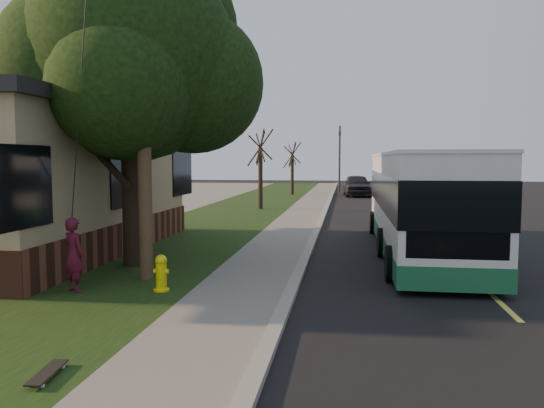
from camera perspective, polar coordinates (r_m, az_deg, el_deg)
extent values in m
plane|color=black|center=(10.53, 1.86, -10.16)|extent=(120.00, 120.00, 0.00)
cube|color=black|center=(20.51, 16.13, -3.00)|extent=(8.00, 80.00, 0.01)
cube|color=gray|center=(20.32, 4.89, -2.74)|extent=(0.25, 80.00, 0.12)
cube|color=slate|center=(20.40, 2.08, -2.76)|extent=(2.00, 80.00, 0.08)
cube|color=black|center=(21.05, -7.45, -2.58)|extent=(5.00, 80.00, 0.07)
cylinder|color=yellow|center=(11.02, -11.82, -7.73)|extent=(0.22, 0.22, 0.55)
sphere|color=yellow|center=(10.95, -11.85, -5.97)|extent=(0.24, 0.24, 0.24)
cylinder|color=yellow|center=(11.00, -11.83, -7.10)|extent=(0.30, 0.10, 0.10)
cylinder|color=yellow|center=(11.00, -11.83, -7.10)|extent=(0.10, 0.18, 0.10)
cylinder|color=yellow|center=(11.08, -11.80, -9.02)|extent=(0.32, 0.32, 0.04)
cylinder|color=#473321|center=(12.09, -13.73, 13.47)|extent=(0.30, 0.30, 9.00)
cylinder|color=#2D2D30|center=(11.37, -20.02, 9.97)|extent=(2.52, 3.21, 7.60)
cylinder|color=black|center=(13.69, -14.71, 1.93)|extent=(0.56, 0.56, 4.00)
sphere|color=black|center=(13.91, -15.00, 15.21)|extent=(5.20, 5.20, 5.20)
sphere|color=black|center=(13.91, -8.50, 12.81)|extent=(3.60, 3.60, 3.60)
sphere|color=black|center=(14.01, -20.28, 13.75)|extent=(3.80, 3.80, 3.80)
sphere|color=black|center=(12.47, -15.99, 12.23)|extent=(3.20, 3.20, 3.20)
sphere|color=black|center=(15.48, -15.05, 15.62)|extent=(3.40, 3.40, 3.40)
sphere|color=black|center=(14.92, -9.83, 18.50)|extent=(3.00, 3.00, 3.00)
cylinder|color=black|center=(28.50, -1.26, 2.78)|extent=(0.24, 0.24, 3.30)
cylinder|color=black|center=(28.49, -1.26, 6.10)|extent=(1.38, 0.57, 2.01)
cylinder|color=black|center=(28.49, -1.26, 6.10)|extent=(0.74, 1.21, 1.58)
cylinder|color=black|center=(28.49, -1.26, 6.10)|extent=(0.65, 1.05, 1.95)
cylinder|color=black|center=(28.49, -1.26, 6.10)|extent=(1.28, 0.53, 1.33)
cylinder|color=black|center=(28.49, -1.26, 6.10)|extent=(0.75, 1.21, 1.70)
cylinder|color=black|center=(40.34, 2.19, 3.17)|extent=(0.24, 0.24, 3.03)
cylinder|color=black|center=(40.32, 2.20, 5.32)|extent=(1.38, 0.57, 2.01)
cylinder|color=black|center=(40.32, 2.20, 5.32)|extent=(0.74, 1.21, 1.58)
cylinder|color=black|center=(40.32, 2.20, 5.32)|extent=(0.65, 1.05, 1.95)
cylinder|color=black|center=(40.32, 2.20, 5.32)|extent=(1.28, 0.53, 1.33)
cylinder|color=black|center=(40.32, 2.20, 5.32)|extent=(0.75, 1.21, 1.70)
cylinder|color=#2D2D30|center=(44.12, 7.27, 4.79)|extent=(0.16, 0.16, 5.50)
imported|color=black|center=(44.16, 7.29, 7.06)|extent=(0.18, 0.22, 1.10)
cube|color=silver|center=(15.97, 15.63, 0.78)|extent=(2.23, 10.70, 2.41)
cube|color=#1B6138|center=(16.11, 15.53, -3.65)|extent=(2.25, 10.72, 0.49)
cube|color=black|center=(15.96, 15.64, 1.42)|extent=(2.27, 10.74, 0.98)
cube|color=black|center=(10.76, 19.35, -1.89)|extent=(1.93, 0.06, 1.43)
cube|color=yellow|center=(10.70, 19.51, 4.53)|extent=(1.43, 0.06, 0.31)
cube|color=#FFF2CC|center=(10.80, 15.70, -7.28)|extent=(0.22, 0.04, 0.13)
cube|color=#FFF2CC|center=(11.06, 22.63, -7.19)|extent=(0.22, 0.04, 0.13)
cube|color=silver|center=(15.94, 15.72, 5.17)|extent=(2.28, 10.75, 0.08)
cylinder|color=black|center=(12.14, 12.70, -6.28)|extent=(0.25, 0.82, 0.82)
cylinder|color=black|center=(12.52, 22.98, -6.21)|extent=(0.25, 0.82, 0.82)
cylinder|color=black|center=(15.12, 11.77, -4.09)|extent=(0.25, 0.82, 0.82)
cylinder|color=black|center=(15.43, 20.08, -4.10)|extent=(0.25, 0.82, 0.82)
cylinder|color=black|center=(19.88, 10.86, -1.96)|extent=(0.25, 0.82, 0.82)
cylinder|color=black|center=(20.12, 17.22, -2.01)|extent=(0.25, 0.82, 0.82)
imported|color=#511023|center=(11.34, -20.52, -5.15)|extent=(0.65, 0.58, 1.49)
cube|color=black|center=(7.29, -23.02, -16.31)|extent=(0.29, 0.82, 0.02)
cylinder|color=silver|center=(7.07, -24.00, -17.38)|extent=(0.19, 0.07, 0.05)
cylinder|color=silver|center=(7.55, -22.09, -15.88)|extent=(0.19, 0.07, 0.05)
cube|color=black|center=(21.33, -20.37, -1.00)|extent=(1.78, 1.58, 1.28)
cube|color=black|center=(21.28, -20.42, 0.83)|extent=(1.85, 1.64, 0.09)
imported|color=black|center=(40.18, 9.13, 2.01)|extent=(2.21, 4.88, 1.63)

